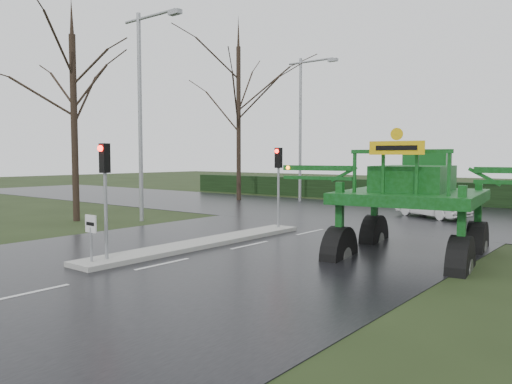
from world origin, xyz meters
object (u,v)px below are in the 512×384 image
Objects in this scene: keep_left_sign at (91,231)px; white_sedan at (431,218)px; crop_sprayer at (343,182)px; street_light_left_near at (144,97)px; traffic_signal_near at (105,176)px; street_light_left_far at (304,116)px; traffic_signal_mid at (278,170)px.

keep_left_sign is 0.34× the size of white_sedan.
keep_left_sign is at bearing -137.02° from crop_sprayer.
keep_left_sign reaches higher than white_sedan.
crop_sprayer is 2.20× the size of white_sedan.
street_light_left_near is at bearing 132.59° from keep_left_sign.
keep_left_sign is at bearing -167.03° from white_sedan.
traffic_signal_near is 7.19m from crop_sprayer.
street_light_left_far reaches higher than crop_sprayer.
street_light_left_far is (-6.89, 21.01, 3.40)m from traffic_signal_near.
traffic_signal_near is 1.00× the size of traffic_signal_mid.
keep_left_sign is 23.11m from street_light_left_far.
street_light_left_near reaches higher than traffic_signal_near.
keep_left_sign is at bearing -90.00° from traffic_signal_mid.
crop_sprayer reaches higher than traffic_signal_mid.
keep_left_sign is 7.66m from crop_sprayer.
traffic_signal_near is 17.72m from white_sedan.
crop_sprayer is (4.77, 5.37, -0.25)m from traffic_signal_near.
keep_left_sign is at bearing -47.41° from street_light_left_near.
street_light_left_far reaches higher than traffic_signal_mid.
white_sedan is (3.48, 17.67, -1.06)m from keep_left_sign.
traffic_signal_mid is 5.71m from crop_sprayer.
white_sedan is at bearing 68.12° from traffic_signal_mid.
street_light_left_near is 1.14× the size of crop_sprayer.
traffic_signal_near is at bearing -71.83° from street_light_left_far.
traffic_signal_near is 0.35× the size of street_light_left_far.
traffic_signal_mid is 0.35× the size of street_light_left_far.
street_light_left_near is at bearing 164.10° from crop_sprayer.
crop_sprayer reaches higher than traffic_signal_near.
traffic_signal_near is at bearing 90.00° from keep_left_sign.
street_light_left_near is 2.51× the size of white_sedan.
traffic_signal_mid is 0.88× the size of white_sedan.
traffic_signal_mid reaches higher than keep_left_sign.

